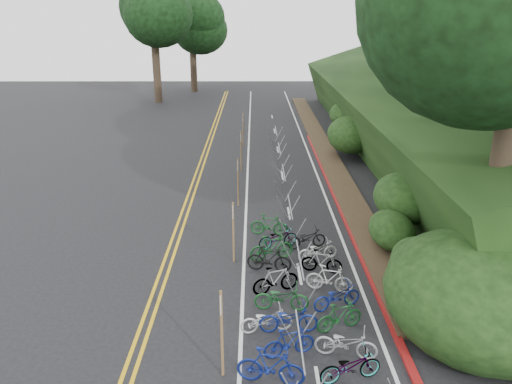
{
  "coord_description": "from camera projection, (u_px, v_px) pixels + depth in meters",
  "views": [
    {
      "loc": [
        1.41,
        -12.53,
        9.22
      ],
      "look_at": [
        1.49,
        9.47,
        1.3
      ],
      "focal_mm": 35.0,
      "sensor_mm": 36.0,
      "label": 1
    }
  ],
  "objects": [
    {
      "name": "red_curb",
      "position": [
        336.0,
        198.0,
        26.21
      ],
      "size": [
        0.25,
        28.0,
        0.1
      ],
      "primitive_type": "cube",
      "color": "maroon",
      "rests_on": "ground"
    },
    {
      "name": "bike_rack_front",
      "position": [
        300.0,
        350.0,
        13.12
      ],
      "size": [
        1.16,
        2.75,
        1.21
      ],
      "color": "#9B9FA7",
      "rests_on": "ground"
    },
    {
      "name": "signposts_rest",
      "position": [
        240.0,
        162.0,
        27.6
      ],
      "size": [
        0.08,
        18.4,
        2.5
      ],
      "color": "brown",
      "rests_on": "ground"
    },
    {
      "name": "bike_front",
      "position": [
        267.0,
        320.0,
        15.17
      ],
      "size": [
        0.85,
        1.7,
        0.85
      ],
      "primitive_type": "imported",
      "rotation": [
        0.0,
        0.0,
        1.76
      ],
      "color": "beige",
      "rests_on": "ground"
    },
    {
      "name": "signpost_near",
      "position": [
        222.0,
        328.0,
        12.98
      ],
      "size": [
        0.08,
        0.4,
        2.6
      ],
      "color": "brown",
      "rests_on": "ground"
    },
    {
      "name": "bike_valet",
      "position": [
        303.0,
        294.0,
        16.42
      ],
      "size": [
        3.33,
        12.42,
        1.09
      ],
      "color": "#9E9EA3",
      "rests_on": "ground"
    },
    {
      "name": "ground",
      "position": [
        207.0,
        340.0,
        14.91
      ],
      "size": [
        120.0,
        120.0,
        0.0
      ],
      "primitive_type": "plane",
      "color": "black",
      "rests_on": "ground"
    },
    {
      "name": "embankment",
      "position": [
        434.0,
        123.0,
        32.0
      ],
      "size": [
        14.3,
        48.14,
        9.11
      ],
      "color": "black",
      "rests_on": "ground"
    },
    {
      "name": "bike_racks_rest",
      "position": [
        284.0,
        178.0,
        26.86
      ],
      "size": [
        1.14,
        23.0,
        1.17
      ],
      "color": "#9B9FA7",
      "rests_on": "ground"
    },
    {
      "name": "road_markings",
      "position": [
        238.0,
        213.0,
        24.41
      ],
      "size": [
        7.47,
        80.0,
        0.01
      ],
      "color": "gold",
      "rests_on": "ground"
    }
  ]
}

